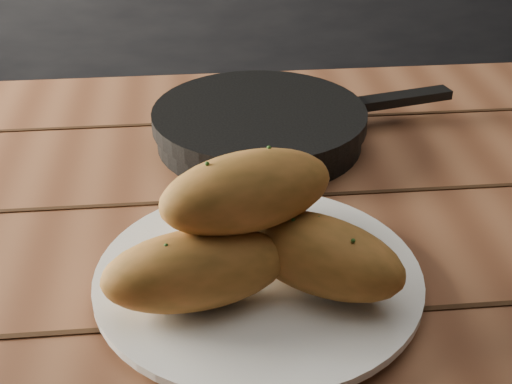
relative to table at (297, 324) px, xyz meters
name	(u,v)px	position (x,y,z in m)	size (l,w,h in m)	color
floor	(383,333)	(0.33, 0.68, -0.65)	(4.00, 4.00, 0.00)	#38383A
table	(297,324)	(0.00, 0.00, 0.00)	(1.43, 0.95, 0.75)	brown
plate	(258,280)	(-0.05, -0.06, 0.11)	(0.29, 0.29, 0.02)	white
bread_rolls	(252,231)	(-0.05, -0.06, 0.16)	(0.27, 0.23, 0.12)	#C07435
skillet	(261,125)	(-0.01, 0.24, 0.12)	(0.40, 0.27, 0.05)	black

